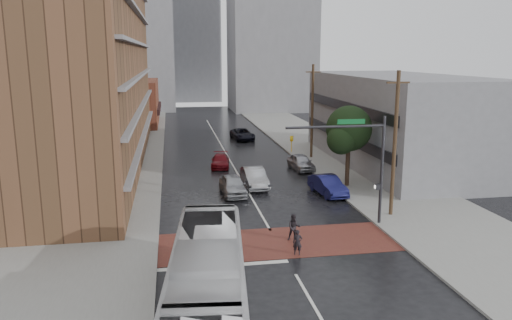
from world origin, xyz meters
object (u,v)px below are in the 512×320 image
car_travel_b (254,178)px  suv_travel (242,134)px  pedestrian_a (298,243)px  car_travel_c (220,161)px  transit_bus (208,281)px  car_travel_a (233,185)px  car_parked_far (301,162)px  car_parked_near (328,185)px  pedestrian_b (294,227)px  car_parked_mid (329,187)px

car_travel_b → suv_travel: 23.92m
pedestrian_a → car_travel_c: (-2.04, 22.91, -0.10)m
pedestrian_a → car_travel_b: (0.02, 14.78, 0.10)m
transit_bus → car_travel_a: size_ratio=2.74×
car_travel_a → suv_travel: car_travel_a is taller
transit_bus → suv_travel: 45.48m
transit_bus → car_parked_far: 28.80m
car_travel_b → car_parked_near: (5.41, -3.28, -0.05)m
car_travel_b → transit_bus: bearing=-105.9°
car_travel_a → suv_travel: (4.50, 25.83, -0.05)m
suv_travel → car_parked_far: 18.46m
pedestrian_b → car_travel_c: bearing=102.5°
transit_bus → car_parked_near: size_ratio=2.73×
car_travel_c → car_parked_far: (7.61, -2.53, 0.13)m
pedestrian_a → car_parked_far: car_parked_far is taller
transit_bus → pedestrian_a: 8.33m
car_travel_b → car_travel_c: bearing=103.0°
car_parked_far → car_travel_a: bearing=-139.5°
suv_travel → car_travel_c: bearing=-112.2°
car_travel_b → car_parked_far: bearing=44.0°
car_parked_far → pedestrian_b: bearing=-110.6°
car_travel_c → suv_travel: suv_travel is taller
car_travel_c → car_parked_mid: 13.71m
pedestrian_b → car_travel_b: size_ratio=0.33×
pedestrian_b → car_travel_a: size_ratio=0.35×
pedestrian_a → car_parked_near: size_ratio=0.31×
car_parked_mid → car_parked_far: (0.00, 8.88, 0.16)m
pedestrian_a → car_parked_mid: 12.78m
car_travel_c → car_parked_far: 8.02m
pedestrian_a → car_travel_a: 12.90m
transit_bus → car_travel_b: 21.71m
transit_bus → pedestrian_b: 10.25m
transit_bus → pedestrian_b: transit_bus is taller
transit_bus → car_parked_mid: transit_bus is taller
car_travel_a → car_parked_mid: bearing=-11.6°
car_travel_c → car_travel_a: bearing=-82.7°
car_travel_c → car_parked_mid: size_ratio=1.05×
pedestrian_a → pedestrian_b: pedestrian_b is taller
car_parked_mid → pedestrian_b: bearing=-130.1°
pedestrian_a → car_parked_near: bearing=78.5°
transit_bus → car_travel_a: transit_bus is taller
car_travel_b → suv_travel: size_ratio=0.94×
suv_travel → car_parked_mid: 27.25m
car_travel_c → pedestrian_a: bearing=-77.5°
car_travel_b → car_travel_c: 8.39m
car_travel_a → car_travel_c: bearing=87.5°
transit_bus → car_travel_c: (3.42, 29.11, -1.14)m
car_parked_far → car_travel_b: bearing=-139.3°
transit_bus → car_travel_a: bearing=85.8°
car_travel_a → pedestrian_b: bearing=-79.6°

